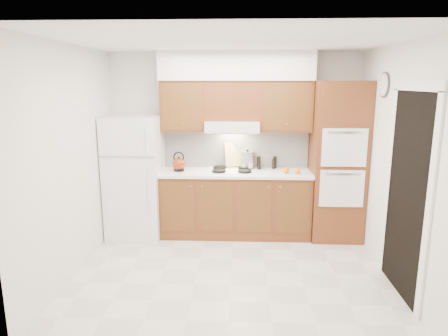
% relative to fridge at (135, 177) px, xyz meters
% --- Properties ---
extents(floor, '(3.60, 3.60, 0.00)m').
position_rel_fridge_xyz_m(floor, '(1.41, -1.14, -0.86)').
color(floor, beige).
rests_on(floor, ground).
extents(ceiling, '(3.60, 3.60, 0.00)m').
position_rel_fridge_xyz_m(ceiling, '(1.41, -1.14, 1.74)').
color(ceiling, white).
rests_on(ceiling, wall_back).
extents(wall_back, '(3.60, 0.02, 2.60)m').
position_rel_fridge_xyz_m(wall_back, '(1.41, 0.36, 0.44)').
color(wall_back, silver).
rests_on(wall_back, floor).
extents(wall_left, '(0.02, 3.00, 2.60)m').
position_rel_fridge_xyz_m(wall_left, '(-0.40, -1.14, 0.44)').
color(wall_left, silver).
rests_on(wall_left, floor).
extents(wall_right, '(0.02, 3.00, 2.60)m').
position_rel_fridge_xyz_m(wall_right, '(3.21, -1.14, 0.44)').
color(wall_right, silver).
rests_on(wall_right, floor).
extents(fridge, '(0.75, 0.72, 1.72)m').
position_rel_fridge_xyz_m(fridge, '(0.00, 0.00, 0.00)').
color(fridge, white).
rests_on(fridge, floor).
extents(base_cabinets, '(2.11, 0.60, 0.90)m').
position_rel_fridge_xyz_m(base_cabinets, '(1.43, 0.06, -0.41)').
color(base_cabinets, brown).
rests_on(base_cabinets, floor).
extents(countertop, '(2.13, 0.62, 0.04)m').
position_rel_fridge_xyz_m(countertop, '(1.43, 0.05, 0.06)').
color(countertop, white).
rests_on(countertop, base_cabinets).
extents(backsplash, '(2.11, 0.03, 0.56)m').
position_rel_fridge_xyz_m(backsplash, '(1.43, 0.34, 0.36)').
color(backsplash, white).
rests_on(backsplash, countertop).
extents(oven_cabinet, '(0.70, 0.65, 2.20)m').
position_rel_fridge_xyz_m(oven_cabinet, '(2.85, 0.03, 0.24)').
color(oven_cabinet, brown).
rests_on(oven_cabinet, floor).
extents(upper_cab_left, '(0.63, 0.33, 0.70)m').
position_rel_fridge_xyz_m(upper_cab_left, '(0.69, 0.19, 0.99)').
color(upper_cab_left, brown).
rests_on(upper_cab_left, wall_back).
extents(upper_cab_right, '(0.73, 0.33, 0.70)m').
position_rel_fridge_xyz_m(upper_cab_right, '(2.12, 0.19, 0.99)').
color(upper_cab_right, brown).
rests_on(upper_cab_right, wall_back).
extents(range_hood, '(0.75, 0.45, 0.15)m').
position_rel_fridge_xyz_m(range_hood, '(1.38, 0.13, 0.71)').
color(range_hood, silver).
rests_on(range_hood, wall_back).
extents(upper_cab_over_hood, '(0.75, 0.33, 0.55)m').
position_rel_fridge_xyz_m(upper_cab_over_hood, '(1.38, 0.19, 1.06)').
color(upper_cab_over_hood, brown).
rests_on(upper_cab_over_hood, range_hood).
extents(soffit, '(2.13, 0.36, 0.40)m').
position_rel_fridge_xyz_m(soffit, '(1.43, 0.18, 1.54)').
color(soffit, silver).
rests_on(soffit, wall_back).
extents(cooktop, '(0.74, 0.50, 0.01)m').
position_rel_fridge_xyz_m(cooktop, '(1.38, 0.07, 0.09)').
color(cooktop, white).
rests_on(cooktop, countertop).
extents(doorway, '(0.02, 0.90, 2.10)m').
position_rel_fridge_xyz_m(doorway, '(3.19, -1.49, 0.19)').
color(doorway, black).
rests_on(doorway, floor).
extents(wall_clock, '(0.02, 0.30, 0.30)m').
position_rel_fridge_xyz_m(wall_clock, '(3.19, -0.59, 1.29)').
color(wall_clock, '#3F3833').
rests_on(wall_clock, wall_right).
extents(kettle, '(0.24, 0.24, 0.18)m').
position_rel_fridge_xyz_m(kettle, '(0.63, 0.04, 0.18)').
color(kettle, maroon).
rests_on(kettle, countertop).
extents(cutting_board, '(0.28, 0.17, 0.35)m').
position_rel_fridge_xyz_m(cutting_board, '(1.40, 0.31, 0.28)').
color(cutting_board, tan).
rests_on(cutting_board, countertop).
extents(stock_pot, '(0.28, 0.28, 0.22)m').
position_rel_fridge_xyz_m(stock_pot, '(1.60, 0.22, 0.22)').
color(stock_pot, silver).
rests_on(stock_pot, cooktop).
extents(condiment_a, '(0.07, 0.07, 0.19)m').
position_rel_fridge_xyz_m(condiment_a, '(1.77, 0.22, 0.17)').
color(condiment_a, black).
rests_on(condiment_a, countertop).
extents(condiment_b, '(0.06, 0.06, 0.17)m').
position_rel_fridge_xyz_m(condiment_b, '(2.01, 0.31, 0.17)').
color(condiment_b, black).
rests_on(condiment_b, countertop).
extents(condiment_c, '(0.06, 0.06, 0.14)m').
position_rel_fridge_xyz_m(condiment_c, '(1.98, 0.25, 0.15)').
color(condiment_c, black).
rests_on(condiment_c, countertop).
extents(orange_near, '(0.10, 0.10, 0.08)m').
position_rel_fridge_xyz_m(orange_near, '(2.29, -0.07, 0.12)').
color(orange_near, orange).
rests_on(orange_near, countertop).
extents(orange_far, '(0.11, 0.11, 0.09)m').
position_rel_fridge_xyz_m(orange_far, '(2.13, -0.03, 0.12)').
color(orange_far, '#FF980D').
rests_on(orange_far, countertop).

